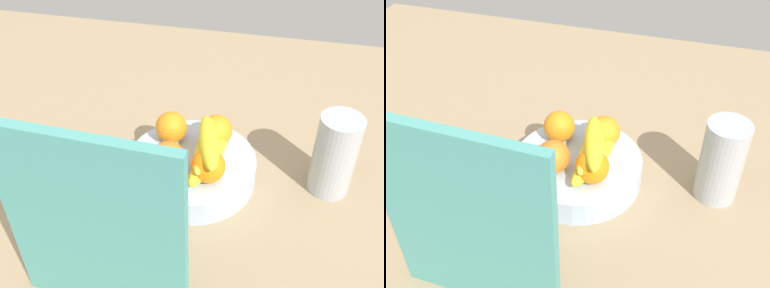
# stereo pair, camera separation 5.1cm
# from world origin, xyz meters

# --- Properties ---
(ground_plane) EXTENTS (1.80, 1.40, 0.03)m
(ground_plane) POSITION_xyz_m (0.00, 0.00, -0.01)
(ground_plane) COLOR tan
(fruit_bowl) EXTENTS (0.27, 0.27, 0.06)m
(fruit_bowl) POSITION_xyz_m (-0.02, 0.02, 0.03)
(fruit_bowl) COLOR silver
(fruit_bowl) RESTS_ON ground_plane
(orange_front_left) EXTENTS (0.07, 0.07, 0.07)m
(orange_front_left) POSITION_xyz_m (0.03, -0.03, 0.09)
(orange_front_left) COLOR orange
(orange_front_left) RESTS_ON fruit_bowl
(orange_front_right) EXTENTS (0.07, 0.07, 0.07)m
(orange_front_right) POSITION_xyz_m (0.01, 0.07, 0.09)
(orange_front_right) COLOR orange
(orange_front_right) RESTS_ON fruit_bowl
(orange_center) EXTENTS (0.07, 0.07, 0.07)m
(orange_center) POSITION_xyz_m (-0.07, 0.07, 0.09)
(orange_center) COLOR orange
(orange_center) RESTS_ON fruit_bowl
(orange_back_left) EXTENTS (0.07, 0.07, 0.07)m
(orange_back_left) POSITION_xyz_m (-0.07, -0.04, 0.09)
(orange_back_left) COLOR orange
(orange_back_left) RESTS_ON fruit_bowl
(banana_bunch) EXTENTS (0.08, 0.19, 0.08)m
(banana_bunch) POSITION_xyz_m (-0.06, 0.03, 0.10)
(banana_bunch) COLOR yellow
(banana_bunch) RESTS_ON fruit_bowl
(cutting_board) EXTENTS (0.28, 0.03, 0.36)m
(cutting_board) POSITION_xyz_m (0.05, 0.34, 0.18)
(cutting_board) COLOR teal
(cutting_board) RESTS_ON ground_plane
(thermos_tumbler) EXTENTS (0.09, 0.09, 0.18)m
(thermos_tumbler) POSITION_xyz_m (-0.31, -0.02, 0.09)
(thermos_tumbler) COLOR #AFB3BB
(thermos_tumbler) RESTS_ON ground_plane
(jar_lid) EXTENTS (0.07, 0.07, 0.01)m
(jar_lid) POSITION_xyz_m (-0.32, -0.05, 0.01)
(jar_lid) COLOR white
(jar_lid) RESTS_ON ground_plane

